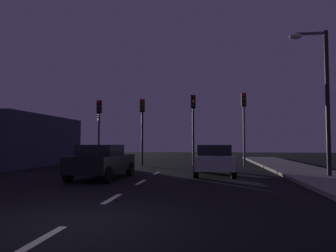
{
  "coord_description": "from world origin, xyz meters",
  "views": [
    {
      "loc": [
        2.7,
        -6.14,
        1.56
      ],
      "look_at": [
        -0.16,
        15.96,
        2.72
      ],
      "focal_mm": 34.31,
      "sensor_mm": 36.0,
      "label": 1
    }
  ],
  "objects_px": {
    "traffic_signal_center_right": "(193,116)",
    "car_stopped_ahead": "(214,159)",
    "traffic_signal_far_right": "(244,115)",
    "traffic_signal_center_left": "(142,119)",
    "street_lamp_right": "(321,88)",
    "car_adjacent_lane": "(102,161)",
    "traffic_signal_far_left": "(99,119)"
  },
  "relations": [
    {
      "from": "traffic_signal_center_right",
      "to": "car_stopped_ahead",
      "type": "height_order",
      "value": "traffic_signal_center_right"
    },
    {
      "from": "traffic_signal_far_right",
      "to": "car_stopped_ahead",
      "type": "relative_size",
      "value": 1.13
    },
    {
      "from": "car_stopped_ahead",
      "to": "traffic_signal_center_left",
      "type": "bearing_deg",
      "value": 129.65
    },
    {
      "from": "traffic_signal_center_left",
      "to": "street_lamp_right",
      "type": "bearing_deg",
      "value": -36.67
    },
    {
      "from": "traffic_signal_center_right",
      "to": "car_stopped_ahead",
      "type": "distance_m",
      "value": 6.48
    },
    {
      "from": "traffic_signal_center_right",
      "to": "street_lamp_right",
      "type": "bearing_deg",
      "value": -49.89
    },
    {
      "from": "car_adjacent_lane",
      "to": "traffic_signal_center_left",
      "type": "bearing_deg",
      "value": 89.65
    },
    {
      "from": "traffic_signal_center_left",
      "to": "car_stopped_ahead",
      "type": "bearing_deg",
      "value": -50.35
    },
    {
      "from": "traffic_signal_far_left",
      "to": "car_stopped_ahead",
      "type": "bearing_deg",
      "value": -36.26
    },
    {
      "from": "traffic_signal_center_left",
      "to": "traffic_signal_far_right",
      "type": "bearing_deg",
      "value": 0.01
    },
    {
      "from": "traffic_signal_center_left",
      "to": "traffic_signal_center_right",
      "type": "bearing_deg",
      "value": 0.01
    },
    {
      "from": "car_stopped_ahead",
      "to": "car_adjacent_lane",
      "type": "height_order",
      "value": "car_adjacent_lane"
    },
    {
      "from": "traffic_signal_center_right",
      "to": "traffic_signal_far_left",
      "type": "bearing_deg",
      "value": -180.0
    },
    {
      "from": "traffic_signal_center_right",
      "to": "car_adjacent_lane",
      "type": "bearing_deg",
      "value": -113.64
    },
    {
      "from": "car_adjacent_lane",
      "to": "traffic_signal_center_right",
      "type": "bearing_deg",
      "value": 66.36
    },
    {
      "from": "street_lamp_right",
      "to": "traffic_signal_far_left",
      "type": "bearing_deg",
      "value": 150.73
    },
    {
      "from": "street_lamp_right",
      "to": "traffic_signal_center_right",
      "type": "bearing_deg",
      "value": 130.11
    },
    {
      "from": "traffic_signal_center_right",
      "to": "traffic_signal_far_right",
      "type": "relative_size",
      "value": 0.99
    },
    {
      "from": "traffic_signal_center_right",
      "to": "street_lamp_right",
      "type": "height_order",
      "value": "street_lamp_right"
    },
    {
      "from": "traffic_signal_far_left",
      "to": "traffic_signal_center_left",
      "type": "height_order",
      "value": "traffic_signal_center_left"
    },
    {
      "from": "traffic_signal_far_right",
      "to": "car_adjacent_lane",
      "type": "bearing_deg",
      "value": -130.34
    },
    {
      "from": "traffic_signal_center_left",
      "to": "traffic_signal_center_right",
      "type": "relative_size",
      "value": 0.95
    },
    {
      "from": "traffic_signal_far_left",
      "to": "traffic_signal_far_right",
      "type": "bearing_deg",
      "value": 0.0
    },
    {
      "from": "traffic_signal_far_right",
      "to": "street_lamp_right",
      "type": "distance_m",
      "value": 7.49
    },
    {
      "from": "traffic_signal_center_right",
      "to": "traffic_signal_center_left",
      "type": "bearing_deg",
      "value": -179.99
    },
    {
      "from": "traffic_signal_far_left",
      "to": "street_lamp_right",
      "type": "bearing_deg",
      "value": -29.27
    },
    {
      "from": "traffic_signal_far_left",
      "to": "traffic_signal_center_right",
      "type": "bearing_deg",
      "value": 0.0
    },
    {
      "from": "traffic_signal_far_right",
      "to": "car_adjacent_lane",
      "type": "xyz_separation_m",
      "value": [
        -6.92,
        -8.15,
        -2.64
      ]
    },
    {
      "from": "traffic_signal_center_left",
      "to": "traffic_signal_center_right",
      "type": "distance_m",
      "value": 3.52
    },
    {
      "from": "car_stopped_ahead",
      "to": "traffic_signal_far_right",
      "type": "bearing_deg",
      "value": 70.3
    },
    {
      "from": "traffic_signal_center_right",
      "to": "traffic_signal_far_right",
      "type": "height_order",
      "value": "traffic_signal_far_right"
    },
    {
      "from": "traffic_signal_far_right",
      "to": "traffic_signal_center_left",
      "type": "bearing_deg",
      "value": -179.99
    }
  ]
}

